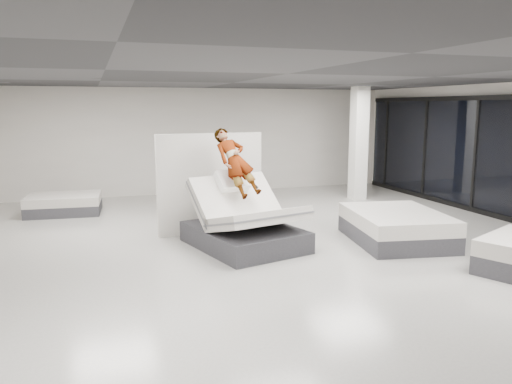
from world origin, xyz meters
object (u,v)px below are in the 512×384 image
flat_bed_left_far (64,204)px  column (359,144)px  remote (255,186)px  flat_bed_right_far (396,227)px  divider_panel (211,183)px  person (236,176)px  hero_bed (245,225)px

flat_bed_left_far → column: 8.11m
flat_bed_left_far → column: bearing=-3.7°
remote → flat_bed_right_far: size_ratio=0.06×
flat_bed_right_far → flat_bed_left_far: (-6.36, 4.91, -0.06)m
divider_panel → flat_bed_left_far: size_ratio=1.26×
flat_bed_left_far → divider_panel: bearing=-44.0°
divider_panel → person: bearing=-83.5°
hero_bed → flat_bed_right_far: hero_bed is taller
person → flat_bed_right_far: person is taller
remote → flat_bed_right_far: bearing=-27.1°
hero_bed → column: bearing=39.9°
remote → divider_panel: divider_panel is taller
remote → flat_bed_left_far: bearing=115.5°
person → column: 5.84m
hero_bed → person: person is taller
flat_bed_left_far → remote: bearing=-49.9°
person → divider_panel: (-0.25, 1.05, -0.28)m
hero_bed → remote: (0.22, 0.04, 0.72)m
flat_bed_right_far → flat_bed_left_far: 8.03m
flat_bed_right_far → column: column is taller
hero_bed → person: bearing=104.6°
person → remote: person is taller
divider_panel → flat_bed_right_far: (3.28, -1.94, -0.75)m
hero_bed → flat_bed_left_far: bearing=128.2°
flat_bed_right_far → divider_panel: bearing=149.5°
remote → divider_panel: 1.45m
person → column: column is taller
person → hero_bed: bearing=-90.0°
remote → divider_panel: (-0.55, 1.33, -0.11)m
flat_bed_left_far → column: size_ratio=0.58×
person → remote: 0.45m
divider_panel → flat_bed_right_far: 3.88m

